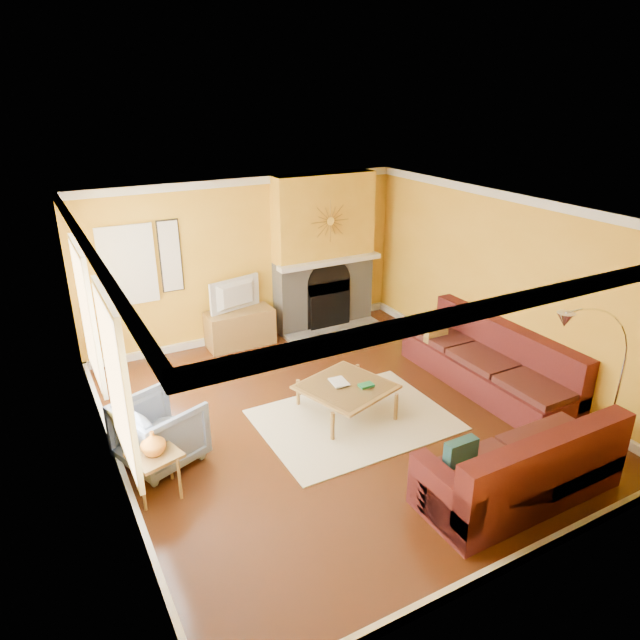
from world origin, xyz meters
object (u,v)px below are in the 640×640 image
armchair (160,431)px  sectional_sofa (455,390)px  side_table (157,474)px  arc_lamp (590,386)px  coffee_table (346,399)px  media_console (240,328)px

armchair → sectional_sofa: bearing=-125.8°
side_table → arc_lamp: size_ratio=0.26×
armchair → side_table: bearing=141.5°
coffee_table → sectional_sofa: bearing=-36.0°
coffee_table → armchair: size_ratio=1.23×
media_console → coffee_table: bearing=-80.7°
coffee_table → media_console: size_ratio=0.95×
arc_lamp → armchair: bearing=151.4°
side_table → coffee_table: bearing=10.0°
coffee_table → arc_lamp: arc_lamp is taller
sectional_sofa → arc_lamp: 1.61m
media_console → armchair: size_ratio=1.30×
armchair → side_table: armchair is taller
sectional_sofa → side_table: sectional_sofa is taller
sectional_sofa → armchair: size_ratio=4.46×
sectional_sofa → arc_lamp: bearing=-63.0°
arc_lamp → sectional_sofa: bearing=117.0°
media_console → side_table: size_ratio=2.16×
coffee_table → media_console: (-0.44, 2.70, 0.10)m
side_table → arc_lamp: (4.40, -1.72, 0.72)m
sectional_sofa → side_table: (-3.71, 0.36, -0.19)m
media_console → arc_lamp: 5.41m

